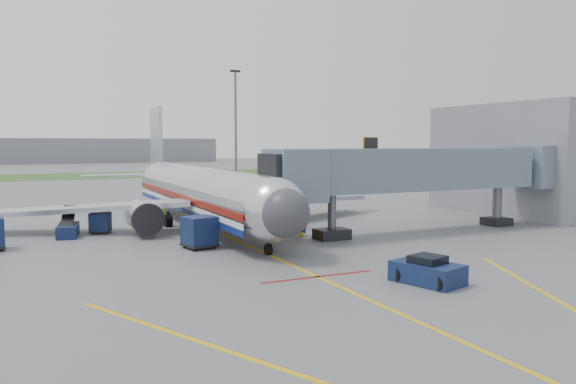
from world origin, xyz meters
name	(u,v)px	position (x,y,z in m)	size (l,w,h in m)	color
ground	(283,261)	(0.00, 0.00, 0.00)	(400.00, 400.00, 0.00)	#565659
grass_strip	(92,176)	(0.00, 90.00, 0.01)	(300.00, 25.00, 0.01)	#2D4C1E
apron_markings	(355,294)	(0.00, -7.40, 0.00)	(21.52, 50.00, 0.01)	gold
airliner	(201,192)	(0.00, 15.25, 2.65)	(32.10, 35.67, 10.25)	silver
jet_bridge	(415,171)	(12.86, 5.00, 4.47)	(25.30, 4.00, 6.90)	slate
terminal	(529,159)	(30.00, 10.00, 5.00)	(10.00, 16.00, 10.00)	slate
light_mast_right	(236,121)	(25.00, 75.00, 10.78)	(2.00, 0.44, 20.40)	#595B60
distant_terminal	(29,151)	(-10.00, 170.00, 4.00)	(120.00, 14.00, 8.00)	slate
pushback_tug	(427,272)	(4.00, -7.28, 0.54)	(2.70, 3.53, 1.30)	#0D1639
baggage_cart_b	(100,223)	(-7.77, 14.51, 0.75)	(1.78, 1.78, 1.47)	#0D1639
baggage_cart_c	(199,232)	(-3.00, 5.73, 1.00)	(2.16, 2.16, 1.96)	#0D1639
belt_loader	(68,229)	(-9.99, 14.01, 0.49)	(1.81, 4.13, 1.96)	#0D1639
ground_power_cart	(290,227)	(4.00, 7.30, 0.62)	(1.87, 1.61, 1.26)	#E1AB0D
ramp_worker	(162,216)	(-3.00, 15.82, 0.85)	(0.62, 0.41, 1.69)	#8AE41A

